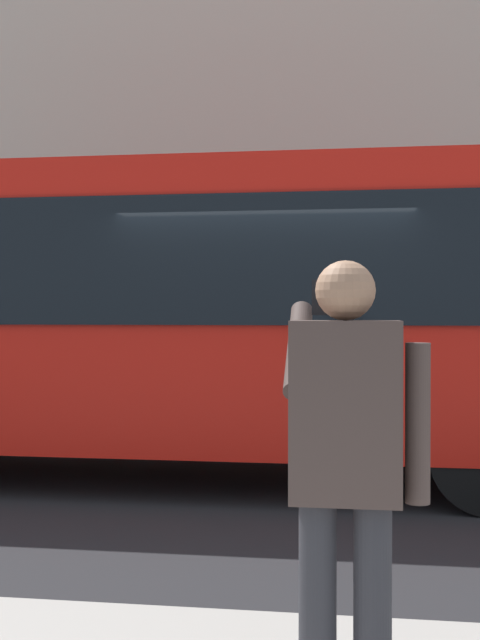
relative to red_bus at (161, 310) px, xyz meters
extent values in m
plane|color=#232326|center=(-1.17, 0.27, -1.68)|extent=(60.00, 60.00, 0.00)
cube|color=beige|center=(-1.17, -6.53, 4.32)|extent=(28.00, 0.80, 12.00)
cube|color=red|center=(-0.02, -0.01, 0.02)|extent=(9.00, 2.50, 2.60)
cube|color=black|center=(-0.02, 1.25, 0.42)|extent=(7.60, 0.06, 1.10)
cylinder|color=black|center=(-3.02, -1.11, -1.18)|extent=(1.00, 0.28, 1.00)
cylinder|color=#2D2D33|center=(-1.96, 4.78, -1.12)|extent=(0.14, 0.14, 0.82)
cylinder|color=#2D2D33|center=(-1.76, 4.78, -1.12)|extent=(0.14, 0.14, 0.82)
cube|color=#473833|center=(-1.86, 4.78, -0.38)|extent=(0.40, 0.24, 0.66)
sphere|color=#A87A5B|center=(-1.86, 4.78, 0.06)|extent=(0.22, 0.22, 0.22)
cylinder|color=#473833|center=(-2.12, 4.78, -0.42)|extent=(0.09, 0.09, 0.58)
cylinder|color=#473833|center=(-1.68, 4.62, -0.16)|extent=(0.09, 0.48, 0.37)
cube|color=black|center=(-1.76, 4.48, 0.04)|extent=(0.07, 0.01, 0.14)
camera|label=1|loc=(-1.87, 7.62, -0.02)|focal=43.32mm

